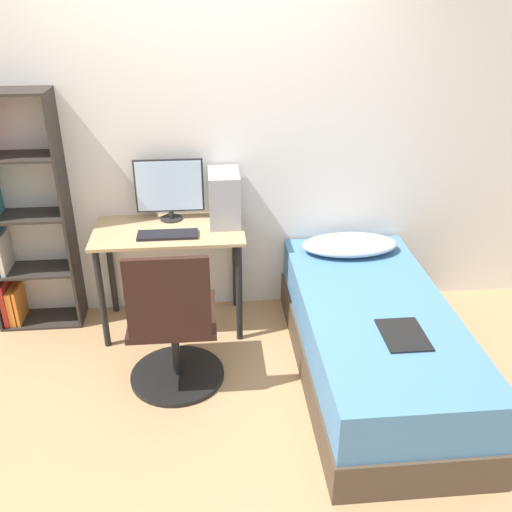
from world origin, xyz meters
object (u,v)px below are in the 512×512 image
object	(u,v)px
pc_tower	(224,198)
bookshelf	(10,216)
office_chair	(174,334)
bed	(373,341)
monitor	(169,188)
keyboard	(168,235)

from	to	relation	value
pc_tower	bookshelf	bearing A→B (deg)	178.07
office_chair	bed	size ratio (longest dim) A/B	0.50
office_chair	bed	xyz separation A→B (m)	(1.23, -0.02, -0.11)
bookshelf	bed	xyz separation A→B (m)	(2.33, -0.84, -0.58)
office_chair	bed	world-z (taller)	office_chair
monitor	office_chair	bearing A→B (deg)	-88.54
bookshelf	pc_tower	xyz separation A→B (m)	(1.45, -0.05, 0.10)
bookshelf	office_chair	xyz separation A→B (m)	(1.10, -0.82, -0.48)
bookshelf	monitor	world-z (taller)	bookshelf
bookshelf	pc_tower	distance (m)	1.46
pc_tower	bed	bearing A→B (deg)	-41.86
keyboard	pc_tower	distance (m)	0.47
pc_tower	office_chair	bearing A→B (deg)	-114.46
bookshelf	monitor	bearing A→B (deg)	1.94
office_chair	keyboard	xyz separation A→B (m)	(-0.03, 0.57, 0.40)
keyboard	pc_tower	xyz separation A→B (m)	(0.38, 0.20, 0.17)
bed	pc_tower	bearing A→B (deg)	138.14
pc_tower	keyboard	bearing A→B (deg)	-152.54
bookshelf	keyboard	xyz separation A→B (m)	(1.07, -0.25, -0.07)
bookshelf	keyboard	world-z (taller)	bookshelf
monitor	keyboard	xyz separation A→B (m)	(-0.01, -0.29, -0.22)
bed	monitor	world-z (taller)	monitor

